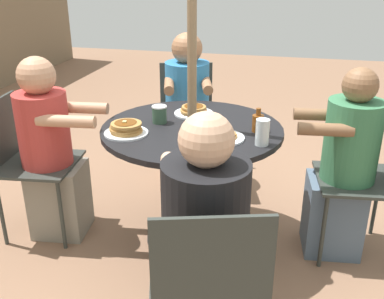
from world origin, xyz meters
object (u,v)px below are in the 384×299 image
object	(u,v)px
syrup_bottle	(258,122)
pancake_plate_b	(222,136)
diner_east	(204,252)
pancake_plate_a	(194,111)
coffee_cup	(159,114)
diner_west	(187,115)
diner_south	(343,172)
patio_chair_west	(187,110)
patio_table	(192,154)
patio_chair_south	(373,173)
patio_chair_east	(208,279)
pancake_plate_c	(126,129)
diner_north	(51,155)
patio_chair_north	(25,156)
drinking_glass_a	(262,132)

from	to	relation	value
syrup_bottle	pancake_plate_b	bearing A→B (deg)	131.07
syrup_bottle	diner_east	bearing A→B (deg)	171.87
diner_east	pancake_plate_b	bearing A→B (deg)	77.65
diner_east	pancake_plate_a	bearing A→B (deg)	88.69
coffee_cup	diner_west	bearing A→B (deg)	2.35
diner_south	patio_chair_west	xyz separation A→B (m)	(0.90, 1.15, -0.00)
patio_table	patio_chair_south	world-z (taller)	patio_chair_south
patio_chair_east	coffee_cup	bearing A→B (deg)	99.35
patio_chair_south	diner_south	bearing A→B (deg)	90.00
patio_chair_west	pancake_plate_c	distance (m)	1.22
pancake_plate_b	syrup_bottle	distance (m)	0.24
pancake_plate_c	diner_south	bearing A→B (deg)	-76.26
diner_south	diner_north	bearing A→B (deg)	90.08
pancake_plate_a	pancake_plate_c	world-z (taller)	pancake_plate_c
patio_chair_west	pancake_plate_a	xyz separation A→B (m)	(-0.77, -0.24, 0.26)
patio_chair_east	patio_table	bearing A→B (deg)	90.00
pancake_plate_a	pancake_plate_b	bearing A→B (deg)	-146.69
patio_chair_north	coffee_cup	distance (m)	0.89
patio_chair_east	diner_south	xyz separation A→B (m)	(1.10, -0.56, 0.00)
diner_south	pancake_plate_b	size ratio (longest dim) A/B	4.65
patio_table	patio_chair_south	xyz separation A→B (m)	(0.12, -1.03, -0.07)
patio_chair_west	coffee_cup	distance (m)	1.01
patio_chair_south	pancake_plate_c	world-z (taller)	patio_chair_south
drinking_glass_a	patio_chair_west	bearing A→B (deg)	30.59
patio_chair_east	diner_east	size ratio (longest dim) A/B	0.77
patio_table	patio_chair_west	world-z (taller)	patio_chair_west
patio_chair_east	patio_chair_south	distance (m)	1.33
pancake_plate_c	syrup_bottle	size ratio (longest dim) A/B	1.80
patio_table	coffee_cup	size ratio (longest dim) A/B	10.23
diner_east	syrup_bottle	xyz separation A→B (m)	(0.85, -0.12, 0.29)
pancake_plate_a	drinking_glass_a	bearing A→B (deg)	-131.53
patio_chair_south	syrup_bottle	world-z (taller)	syrup_bottle
patio_chair_south	pancake_plate_a	distance (m)	1.11
diner_east	patio_chair_west	distance (m)	1.91
patio_chair_south	pancake_plate_a	world-z (taller)	patio_chair_south
pancake_plate_a	drinking_glass_a	xyz separation A→B (m)	(-0.40, -0.46, 0.05)
pancake_plate_b	drinking_glass_a	world-z (taller)	drinking_glass_a
diner_north	diner_east	bearing A→B (deg)	50.00
patio_chair_north	diner_south	world-z (taller)	diner_south
diner_west	coffee_cup	xyz separation A→B (m)	(-0.81, -0.03, 0.27)
pancake_plate_a	pancake_plate_b	world-z (taller)	pancake_plate_a
patio_chair_east	pancake_plate_c	xyz separation A→B (m)	(0.80, 0.63, 0.26)
diner_north	pancake_plate_a	bearing A→B (deg)	105.17
diner_north	patio_chair_west	size ratio (longest dim) A/B	1.30
patio_chair_north	patio_chair_south	distance (m)	2.08
patio_table	diner_west	size ratio (longest dim) A/B	0.90
pancake_plate_a	pancake_plate_c	size ratio (longest dim) A/B	1.00
diner_west	coffee_cup	bearing A→B (deg)	76.60
patio_chair_north	pancake_plate_a	world-z (taller)	patio_chair_north
patio_table	pancake_plate_a	xyz separation A→B (m)	(0.23, 0.04, 0.19)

